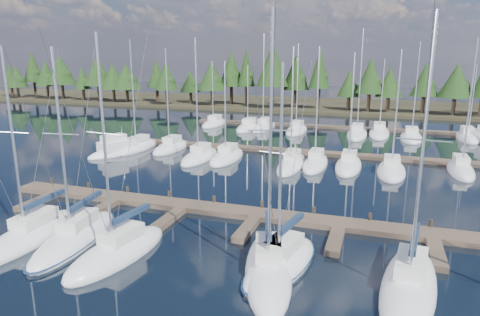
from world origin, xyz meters
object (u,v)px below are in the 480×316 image
(front_sailboat_3, at_px, (268,269))
(motor_yacht_left, at_px, (117,150))
(front_sailboat_5, at_px, (409,285))
(main_dock, at_px, (256,217))
(front_sailboat_4, at_px, (281,263))
(front_sailboat_1, at_px, (76,238))
(front_sailboat_0, at_px, (31,235))
(front_sailboat_2, at_px, (118,252))

(front_sailboat_3, bearing_deg, motor_yacht_left, 137.93)
(motor_yacht_left, bearing_deg, front_sailboat_5, -34.18)
(main_dock, distance_m, front_sailboat_4, 7.35)
(front_sailboat_5, bearing_deg, front_sailboat_1, -178.54)
(front_sailboat_4, bearing_deg, front_sailboat_1, -176.40)
(front_sailboat_0, height_order, front_sailboat_2, front_sailboat_2)
(main_dock, xyz_separation_m, front_sailboat_4, (3.40, -6.51, 0.07))
(main_dock, height_order, front_sailboat_5, front_sailboat_5)
(motor_yacht_left, bearing_deg, front_sailboat_2, -55.87)
(front_sailboat_2, distance_m, motor_yacht_left, 28.32)
(main_dock, xyz_separation_m, motor_yacht_left, (-22.19, 15.18, 0.25))
(main_dock, distance_m, front_sailboat_3, 7.98)
(main_dock, distance_m, front_sailboat_5, 12.32)
(front_sailboat_3, distance_m, front_sailboat_5, 7.39)
(front_sailboat_0, height_order, front_sailboat_3, front_sailboat_3)
(main_dock, bearing_deg, motor_yacht_left, 145.63)
(front_sailboat_1, distance_m, front_sailboat_4, 13.56)
(main_dock, relative_size, front_sailboat_2, 3.17)
(front_sailboat_3, relative_size, front_sailboat_5, 1.02)
(front_sailboat_4, height_order, motor_yacht_left, front_sailboat_4)
(main_dock, bearing_deg, front_sailboat_4, -62.41)
(main_dock, bearing_deg, front_sailboat_3, -68.87)
(front_sailboat_1, bearing_deg, main_dock, 36.01)
(front_sailboat_2, bearing_deg, front_sailboat_3, 5.10)
(front_sailboat_3, relative_size, front_sailboat_4, 1.21)
(main_dock, height_order, front_sailboat_4, front_sailboat_4)
(main_dock, bearing_deg, front_sailboat_0, -148.81)
(front_sailboat_2, bearing_deg, main_dock, 52.67)
(front_sailboat_1, relative_size, front_sailboat_4, 1.06)
(main_dock, relative_size, front_sailboat_4, 3.56)
(front_sailboat_2, distance_m, front_sailboat_4, 9.86)
(main_dock, height_order, front_sailboat_2, front_sailboat_2)
(motor_yacht_left, bearing_deg, main_dock, -34.37)
(front_sailboat_0, xyz_separation_m, front_sailboat_4, (16.56, 1.46, -0.00))
(main_dock, xyz_separation_m, front_sailboat_1, (-10.13, -7.36, 0.07))
(front_sailboat_2, distance_m, front_sailboat_3, 9.21)
(front_sailboat_1, bearing_deg, front_sailboat_2, -13.23)
(main_dock, distance_m, front_sailboat_1, 12.52)
(front_sailboat_4, distance_m, motor_yacht_left, 33.54)
(front_sailboat_1, height_order, front_sailboat_2, front_sailboat_2)
(front_sailboat_2, relative_size, front_sailboat_5, 0.95)
(front_sailboat_3, bearing_deg, front_sailboat_5, 4.64)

